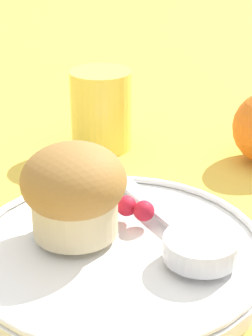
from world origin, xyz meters
TOP-DOWN VIEW (x-y plane):
  - ground_plane at (0.00, 0.00)m, footprint 3.00×3.00m
  - plate at (0.02, -0.01)m, footprint 0.23×0.23m
  - muffin at (-0.02, -0.02)m, footprint 0.08×0.08m
  - cream_ramekin at (0.08, 0.00)m, footprint 0.06×0.06m
  - berry_pair at (0.01, 0.03)m, footprint 0.03×0.02m
  - butter_knife at (0.01, 0.05)m, footprint 0.17×0.11m
  - juice_glass at (-0.11, 0.18)m, footprint 0.07×0.07m

SIDE VIEW (x-z plane):
  - ground_plane at x=0.00m, z-range 0.00..0.00m
  - plate at x=0.02m, z-range 0.00..0.02m
  - butter_knife at x=0.01m, z-range 0.02..0.02m
  - berry_pair at x=0.01m, z-range 0.02..0.04m
  - cream_ramekin at x=0.08m, z-range 0.02..0.04m
  - juice_glass at x=-0.11m, z-range 0.00..0.09m
  - muffin at x=-0.02m, z-range 0.02..0.09m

